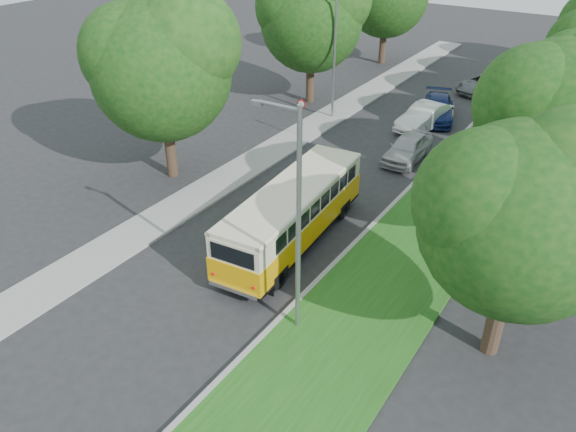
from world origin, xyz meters
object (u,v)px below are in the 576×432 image
Objects in this scene: lamppost_near at (296,218)px; car_blue at (437,108)px; car_white at (424,117)px; car_silver at (408,148)px; lamppost_far at (333,55)px; vintage_bus at (293,215)px; car_grey at (482,84)px.

car_blue is at bearing 97.72° from lamppost_near.
car_blue is at bearing 96.47° from car_white.
car_silver is at bearing -101.92° from car_blue.
lamppost_far is (-8.91, 18.50, -0.25)m from lamppost_near.
vintage_bus is at bearing 123.41° from lamppost_near.
vintage_bus is 1.84× the size of car_blue.
vintage_bus reaches higher than car_silver.
lamppost_far is at bearing -168.21° from car_blue.
car_silver is at bearing -72.51° from car_grey.
car_blue is at bearing 30.74° from lamppost_far.
lamppost_far is at bearing 115.71° from lamppost_near.
car_grey is (6.77, 10.68, -3.48)m from lamppost_far.
car_blue is (0.11, 2.03, -0.04)m from car_white.
vintage_bus is (-2.92, 4.42, -3.01)m from lamppost_near.
car_white reaches higher than car_grey.
vintage_bus is 15.58m from car_white.
car_grey is at bearing 89.74° from car_silver.
vintage_bus reaches higher than car_blue.
car_grey is (0.78, 24.76, -0.72)m from vintage_bus.
car_blue is (-0.07, 17.60, -0.64)m from vintage_bus.
lamppost_near is 22.52m from car_blue.
car_grey is (-0.02, 14.17, -0.10)m from car_silver.
lamppost_far is 1.62× the size of car_white.
lamppost_near is at bearing -64.29° from lamppost_far.
car_silver is at bearing -27.18° from lamppost_far.
car_silver is 0.94× the size of car_grey.
vintage_bus is (5.99, -14.08, -2.76)m from lamppost_far.
vintage_bus is at bearing -108.74° from car_blue.
car_white is at bearing 14.37° from lamppost_far.
car_blue is 1.09× the size of car_grey.
car_blue is at bearing 86.02° from vintage_bus.
car_blue is 7.21m from car_grey.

